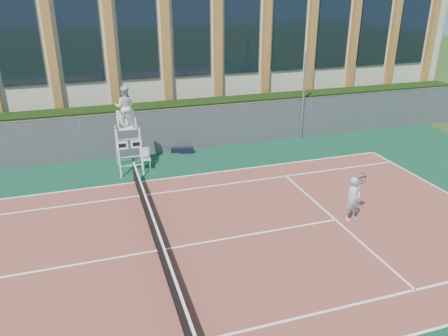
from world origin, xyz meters
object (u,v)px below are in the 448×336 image
object	(u,v)px
steel_pole	(303,97)
tennis_player	(353,199)
umpire_chair	(125,109)
plastic_chair	(145,156)

from	to	relation	value
steel_pole	tennis_player	size ratio (longest dim) A/B	2.81
umpire_chair	tennis_player	distance (m)	10.20
steel_pole	tennis_player	bearing A→B (deg)	-105.89
tennis_player	plastic_chair	bearing A→B (deg)	131.36
plastic_chair	tennis_player	distance (m)	9.49
steel_pole	tennis_player	world-z (taller)	steel_pole
steel_pole	plastic_chair	size ratio (longest dim) A/B	4.73
umpire_chair	plastic_chair	distance (m)	2.37
steel_pole	umpire_chair	world-z (taller)	steel_pole
umpire_chair	plastic_chair	bearing A→B (deg)	-4.05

